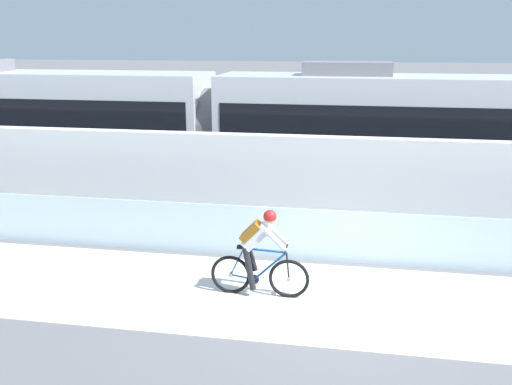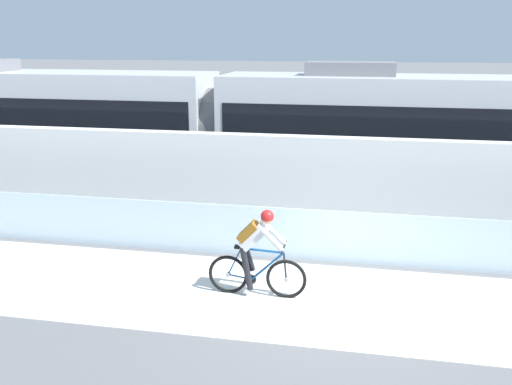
{
  "view_description": "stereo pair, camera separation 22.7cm",
  "coord_description": "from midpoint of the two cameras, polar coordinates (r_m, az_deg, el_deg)",
  "views": [
    {
      "loc": [
        0.22,
        -9.15,
        4.46
      ],
      "look_at": [
        -1.81,
        2.35,
        1.25
      ],
      "focal_mm": 39.74,
      "sensor_mm": 36.0,
      "label": 1
    },
    {
      "loc": [
        0.45,
        -9.1,
        4.46
      ],
      "look_at": [
        -1.81,
        2.35,
        1.25
      ],
      "focal_mm": 39.74,
      "sensor_mm": 36.0,
      "label": 2
    }
  ],
  "objects": [
    {
      "name": "glass_parapet",
      "position": [
        11.66,
        7.83,
        -4.4
      ],
      "size": [
        32.0,
        0.05,
        1.09
      ],
      "primitive_type": "cube",
      "color": "silver",
      "rests_on": "ground"
    },
    {
      "name": "tram_rail_far",
      "position": [
        17.28,
        8.59,
        0.26
      ],
      "size": [
        32.0,
        0.08,
        0.01
      ],
      "primitive_type": "cube",
      "color": "#595654",
      "rests_on": "ground"
    },
    {
      "name": "ground_plane",
      "position": [
        10.16,
        7.26,
        -10.79
      ],
      "size": [
        200.0,
        200.0,
        0.0
      ],
      "primitive_type": "plane",
      "color": "slate"
    },
    {
      "name": "tram_rail_near",
      "position": [
        15.9,
        8.43,
        -1.07
      ],
      "size": [
        32.0,
        0.08,
        0.01
      ],
      "primitive_type": "cube",
      "color": "#595654",
      "rests_on": "ground"
    },
    {
      "name": "concrete_barrier_wall",
      "position": [
        13.2,
        8.27,
        0.65
      ],
      "size": [
        32.0,
        0.36,
        2.28
      ],
      "primitive_type": "cube",
      "color": "white",
      "rests_on": "ground"
    },
    {
      "name": "cyclist_on_bike",
      "position": [
        9.97,
        -0.34,
        -6.16
      ],
      "size": [
        1.77,
        0.58,
        1.61
      ],
      "color": "black",
      "rests_on": "ground"
    },
    {
      "name": "bike_path_deck",
      "position": [
        10.16,
        7.26,
        -10.76
      ],
      "size": [
        32.0,
        3.2,
        0.01
      ],
      "primitive_type": "cube",
      "color": "silver",
      "rests_on": "ground"
    },
    {
      "name": "tram",
      "position": [
        16.72,
        -4.65,
        6.49
      ],
      "size": [
        22.56,
        2.54,
        3.81
      ],
      "color": "silver",
      "rests_on": "ground"
    }
  ]
}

